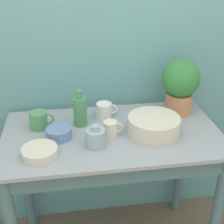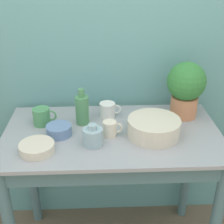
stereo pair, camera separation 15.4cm
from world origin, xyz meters
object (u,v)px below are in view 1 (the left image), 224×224
bowl_wash_large (154,125)px  bowl_small_blue (59,133)px  potted_plant (180,84)px  mug_cream (111,129)px  bowl_small_cream (40,152)px  bottle_short (95,138)px  mug_white (104,110)px  bottle_tall (80,111)px  mug_green (39,120)px

bowl_wash_large → bowl_small_blue: (-0.49, 0.03, -0.02)m
potted_plant → mug_cream: 0.50m
potted_plant → mug_cream: (-0.43, -0.21, -0.14)m
bowl_wash_large → bowl_small_cream: size_ratio=1.62×
mug_cream → bowl_small_blue: 0.27m
potted_plant → bottle_short: (-0.52, -0.29, -0.13)m
bottle_short → mug_white: bearing=74.4°
mug_white → bowl_small_blue: bearing=-143.6°
bottle_short → mug_cream: size_ratio=1.10×
potted_plant → bowl_wash_large: size_ratio=1.18×
bottle_tall → mug_green: (-0.22, -0.00, -0.04)m
bowl_small_blue → bowl_small_cream: (-0.09, -0.15, -0.01)m
bottle_short → mug_white: (0.08, 0.30, -0.00)m
bowl_small_cream → mug_green: bearing=93.2°
mug_green → mug_white: mug_green is taller
bottle_tall → bowl_small_cream: size_ratio=1.22×
potted_plant → bowl_small_cream: 0.87m
bottle_tall → mug_white: size_ratio=1.67×
mug_cream → bowl_wash_large: bearing=-1.8°
potted_plant → bottle_tall: size_ratio=1.56×
bowl_wash_large → mug_white: (-0.23, 0.22, -0.00)m
bottle_tall → bowl_small_cream: bearing=-127.3°
mug_green → mug_cream: mug_green is taller
bowl_wash_large → mug_white: size_ratio=2.21×
mug_cream → potted_plant: bearing=25.5°
mug_green → bottle_short: bearing=-38.3°
bottle_tall → mug_green: 0.23m
bowl_small_blue → mug_white: bearing=36.4°
bowl_wash_large → mug_green: bearing=166.4°
mug_white → bowl_small_cream: size_ratio=0.73×
bottle_short → bowl_wash_large: bearing=13.9°
bottle_tall → bowl_small_cream: bottle_tall is taller
potted_plant → mug_cream: bearing=-154.5°
mug_cream → bowl_small_cream: 0.38m
mug_green → bowl_wash_large: bearing=-13.6°
mug_cream → bowl_small_cream: mug_cream is taller
bowl_small_blue → potted_plant: bearing=15.0°
bottle_tall → bottle_short: bottle_tall is taller
bottle_short → mug_green: bearing=141.7°
bottle_tall → mug_cream: size_ratio=1.99×
bottle_short → mug_green: 0.36m
bowl_wash_large → bowl_small_cream: bearing=-168.0°
potted_plant → mug_white: (-0.44, 0.00, -0.14)m
bowl_wash_large → bottle_tall: size_ratio=1.32×
bowl_wash_large → mug_green: size_ratio=2.09×
bottle_tall → mug_cream: bearing=-43.6°
bowl_small_cream → mug_white: bearing=44.4°
bottle_tall → bowl_small_blue: bottle_tall is taller
mug_white → mug_green: bearing=-168.6°
mug_cream → bowl_small_cream: bearing=-159.8°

